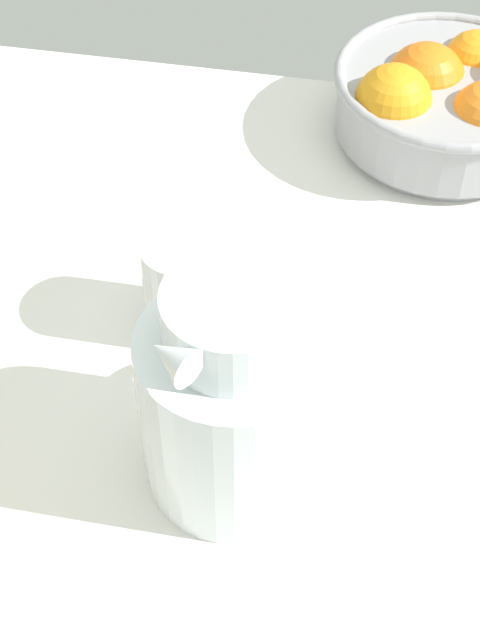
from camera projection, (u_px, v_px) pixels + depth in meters
ground_plane at (208, 351)px, 84.28cm from camera, size 138.51×80.82×3.00cm
fruit_bowl at (449, 99)px, 98.06cm from camera, size 23.87×23.87×10.70cm
juice_pitcher at (234, 407)px, 68.81cm from camera, size 13.64×17.31×20.41cm
second_glass at (187, 289)px, 81.10cm from camera, size 7.44×7.44×9.83cm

